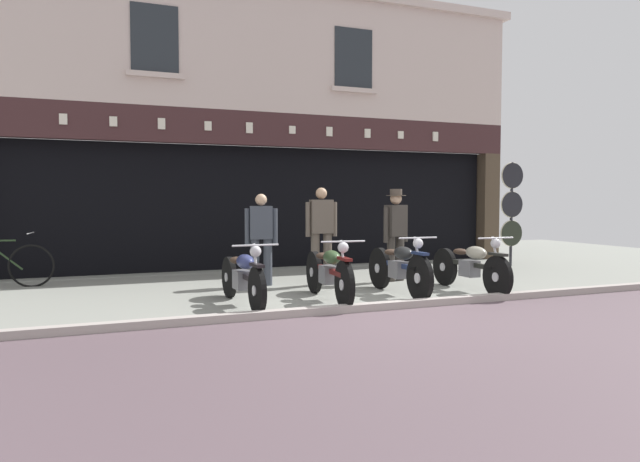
{
  "coord_description": "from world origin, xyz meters",
  "views": [
    {
      "loc": [
        -3.64,
        -6.81,
        1.48
      ],
      "look_at": [
        0.19,
        2.71,
        0.92
      ],
      "focal_mm": 32.81,
      "sensor_mm": 36.0,
      "label": 1
    }
  ],
  "objects_px": {
    "salesman_left": "(261,235)",
    "motorcycle_left": "(243,276)",
    "motorcycle_center": "(399,267)",
    "advert_board_far": "(57,175)",
    "shopkeeper_center": "(321,231)",
    "tyre_sign_pole": "(512,206)",
    "advert_board_near": "(120,178)",
    "salesman_right": "(396,230)",
    "motorcycle_center_right": "(470,265)",
    "motorcycle_center_left": "(329,271)"
  },
  "relations": [
    {
      "from": "salesman_right",
      "to": "advert_board_near",
      "type": "height_order",
      "value": "advert_board_near"
    },
    {
      "from": "motorcycle_center_right",
      "to": "shopkeeper_center",
      "type": "distance_m",
      "value": 2.55
    },
    {
      "from": "motorcycle_center_left",
      "to": "salesman_right",
      "type": "xyz_separation_m",
      "value": [
        1.92,
        1.45,
        0.5
      ]
    },
    {
      "from": "shopkeeper_center",
      "to": "salesman_right",
      "type": "relative_size",
      "value": 1.01
    },
    {
      "from": "motorcycle_left",
      "to": "motorcycle_center_left",
      "type": "xyz_separation_m",
      "value": [
        1.26,
        -0.08,
        0.01
      ]
    },
    {
      "from": "advert_board_near",
      "to": "shopkeeper_center",
      "type": "bearing_deg",
      "value": -42.83
    },
    {
      "from": "motorcycle_center_left",
      "to": "salesman_right",
      "type": "relative_size",
      "value": 1.26
    },
    {
      "from": "shopkeeper_center",
      "to": "advert_board_far",
      "type": "height_order",
      "value": "advert_board_far"
    },
    {
      "from": "salesman_left",
      "to": "motorcycle_left",
      "type": "bearing_deg",
      "value": 79.3
    },
    {
      "from": "motorcycle_left",
      "to": "tyre_sign_pole",
      "type": "bearing_deg",
      "value": -161.13
    },
    {
      "from": "advert_board_near",
      "to": "advert_board_far",
      "type": "distance_m",
      "value": 1.13
    },
    {
      "from": "motorcycle_left",
      "to": "motorcycle_center_right",
      "type": "height_order",
      "value": "motorcycle_center_right"
    },
    {
      "from": "motorcycle_center_left",
      "to": "advert_board_far",
      "type": "relative_size",
      "value": 2.31
    },
    {
      "from": "motorcycle_center_left",
      "to": "motorcycle_center",
      "type": "relative_size",
      "value": 1.05
    },
    {
      "from": "motorcycle_center",
      "to": "salesman_right",
      "type": "bearing_deg",
      "value": -115.69
    },
    {
      "from": "salesman_right",
      "to": "tyre_sign_pole",
      "type": "distance_m",
      "value": 3.72
    },
    {
      "from": "motorcycle_center_left",
      "to": "shopkeeper_center",
      "type": "xyz_separation_m",
      "value": [
        0.5,
        1.51,
        0.5
      ]
    },
    {
      "from": "motorcycle_center",
      "to": "salesman_right",
      "type": "distance_m",
      "value": 1.62
    },
    {
      "from": "motorcycle_center_left",
      "to": "salesman_left",
      "type": "xyz_separation_m",
      "value": [
        -0.49,
        1.82,
        0.43
      ]
    },
    {
      "from": "shopkeeper_center",
      "to": "tyre_sign_pole",
      "type": "xyz_separation_m",
      "value": [
        4.96,
        1.05,
        0.41
      ]
    },
    {
      "from": "advert_board_far",
      "to": "shopkeeper_center",
      "type": "bearing_deg",
      "value": -34.25
    },
    {
      "from": "motorcycle_center",
      "to": "salesman_left",
      "type": "height_order",
      "value": "salesman_left"
    },
    {
      "from": "motorcycle_center_left",
      "to": "tyre_sign_pole",
      "type": "xyz_separation_m",
      "value": [
        5.45,
        2.56,
        0.91
      ]
    },
    {
      "from": "salesman_right",
      "to": "motorcycle_center_left",
      "type": "bearing_deg",
      "value": 23.05
    },
    {
      "from": "motorcycle_left",
      "to": "advert_board_far",
      "type": "xyz_separation_m",
      "value": [
        -2.5,
        4.33,
        1.52
      ]
    },
    {
      "from": "salesman_left",
      "to": "advert_board_near",
      "type": "distance_m",
      "value": 3.52
    },
    {
      "from": "motorcycle_left",
      "to": "motorcycle_center_left",
      "type": "relative_size",
      "value": 0.97
    },
    {
      "from": "advert_board_far",
      "to": "tyre_sign_pole",
      "type": "bearing_deg",
      "value": -11.32
    },
    {
      "from": "motorcycle_center_right",
      "to": "salesman_left",
      "type": "height_order",
      "value": "salesman_left"
    },
    {
      "from": "salesman_right",
      "to": "advert_board_near",
      "type": "relative_size",
      "value": 1.54
    },
    {
      "from": "motorcycle_center_left",
      "to": "motorcycle_center",
      "type": "height_order",
      "value": "motorcycle_center"
    },
    {
      "from": "motorcycle_center",
      "to": "motorcycle_center_right",
      "type": "height_order",
      "value": "motorcycle_center"
    },
    {
      "from": "motorcycle_center_left",
      "to": "salesman_left",
      "type": "distance_m",
      "value": 1.93
    },
    {
      "from": "motorcycle_center_right",
      "to": "advert_board_near",
      "type": "xyz_separation_m",
      "value": [
        -5.06,
        4.48,
        1.48
      ]
    },
    {
      "from": "shopkeeper_center",
      "to": "tyre_sign_pole",
      "type": "distance_m",
      "value": 5.08
    },
    {
      "from": "motorcycle_center_right",
      "to": "advert_board_far",
      "type": "height_order",
      "value": "advert_board_far"
    },
    {
      "from": "shopkeeper_center",
      "to": "tyre_sign_pole",
      "type": "height_order",
      "value": "tyre_sign_pole"
    },
    {
      "from": "motorcycle_center_left",
      "to": "motorcycle_center_right",
      "type": "height_order",
      "value": "motorcycle_center_left"
    },
    {
      "from": "motorcycle_left",
      "to": "motorcycle_center_right",
      "type": "xyz_separation_m",
      "value": [
        3.7,
        -0.15,
        0.01
      ]
    },
    {
      "from": "motorcycle_left",
      "to": "salesman_right",
      "type": "relative_size",
      "value": 1.22
    },
    {
      "from": "salesman_left",
      "to": "motorcycle_center",
      "type": "bearing_deg",
      "value": 147.72
    },
    {
      "from": "motorcycle_center_left",
      "to": "shopkeeper_center",
      "type": "bearing_deg",
      "value": -103.34
    },
    {
      "from": "salesman_left",
      "to": "advert_board_far",
      "type": "bearing_deg",
      "value": -24.92
    },
    {
      "from": "salesman_left",
      "to": "salesman_right",
      "type": "distance_m",
      "value": 2.44
    },
    {
      "from": "motorcycle_center",
      "to": "salesman_right",
      "type": "height_order",
      "value": "salesman_right"
    },
    {
      "from": "motorcycle_center",
      "to": "shopkeeper_center",
      "type": "distance_m",
      "value": 1.67
    },
    {
      "from": "salesman_left",
      "to": "advert_board_near",
      "type": "relative_size",
      "value": 1.45
    },
    {
      "from": "salesman_left",
      "to": "salesman_right",
      "type": "xyz_separation_m",
      "value": [
        2.41,
        -0.37,
        0.06
      ]
    },
    {
      "from": "motorcycle_center",
      "to": "advert_board_near",
      "type": "height_order",
      "value": "advert_board_near"
    },
    {
      "from": "tyre_sign_pole",
      "to": "advert_board_near",
      "type": "height_order",
      "value": "advert_board_near"
    }
  ]
}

